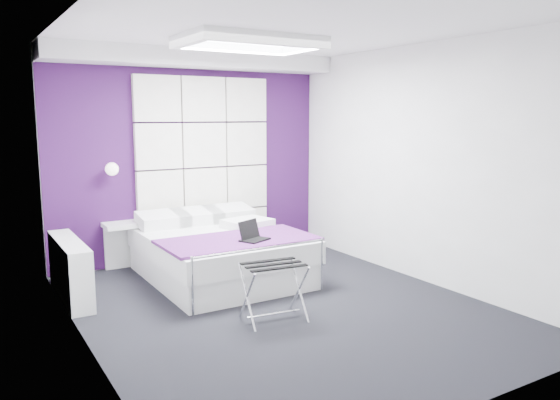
% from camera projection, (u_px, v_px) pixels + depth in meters
% --- Properties ---
extents(floor, '(4.40, 4.40, 0.00)m').
position_uv_depth(floor, '(281.00, 306.00, 5.28)').
color(floor, black).
rests_on(floor, ground).
extents(ceiling, '(4.40, 4.40, 0.00)m').
position_uv_depth(ceiling, '(281.00, 28.00, 4.88)').
color(ceiling, white).
rests_on(ceiling, wall_back).
extents(wall_back, '(3.60, 0.00, 3.60)m').
position_uv_depth(wall_back, '(192.00, 157.00, 6.94)').
color(wall_back, silver).
rests_on(wall_back, floor).
extents(wall_left, '(0.00, 4.40, 4.40)m').
position_uv_depth(wall_left, '(80.00, 185.00, 4.16)').
color(wall_left, silver).
rests_on(wall_left, floor).
extents(wall_right, '(0.00, 4.40, 4.40)m').
position_uv_depth(wall_right, '(421.00, 164.00, 6.00)').
color(wall_right, silver).
rests_on(wall_right, floor).
extents(accent_wall, '(3.58, 0.02, 2.58)m').
position_uv_depth(accent_wall, '(192.00, 158.00, 6.93)').
color(accent_wall, '#330F41').
rests_on(accent_wall, wall_back).
extents(soffit, '(3.58, 0.50, 0.20)m').
position_uv_depth(soffit, '(197.00, 59.00, 6.55)').
color(soffit, white).
rests_on(soffit, wall_back).
extents(headboard, '(1.80, 0.08, 2.30)m').
position_uv_depth(headboard, '(205.00, 167.00, 6.99)').
color(headboard, silver).
rests_on(headboard, wall_back).
extents(skylight, '(1.36, 0.86, 0.12)m').
position_uv_depth(skylight, '(250.00, 42.00, 5.40)').
color(skylight, white).
rests_on(skylight, ceiling).
extents(wall_lamp, '(0.15, 0.15, 0.15)m').
position_uv_depth(wall_lamp, '(111.00, 169.00, 6.30)').
color(wall_lamp, white).
rests_on(wall_lamp, wall_back).
extents(radiator, '(0.22, 1.20, 0.60)m').
position_uv_depth(radiator, '(70.00, 269.00, 5.47)').
color(radiator, white).
rests_on(radiator, floor).
extents(bed, '(1.61, 1.94, 0.68)m').
position_uv_depth(bed, '(220.00, 253.00, 6.17)').
color(bed, white).
rests_on(bed, floor).
extents(nightstand, '(0.45, 0.35, 0.05)m').
position_uv_depth(nightstand, '(124.00, 225.00, 6.42)').
color(nightstand, white).
rests_on(nightstand, wall_back).
extents(luggage_rack, '(0.53, 0.39, 0.52)m').
position_uv_depth(luggage_rack, '(274.00, 292.00, 4.89)').
color(luggage_rack, silver).
rests_on(luggage_rack, floor).
extents(laptop, '(0.29, 0.21, 0.21)m').
position_uv_depth(laptop, '(253.00, 235.00, 5.67)').
color(laptop, black).
rests_on(laptop, bed).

